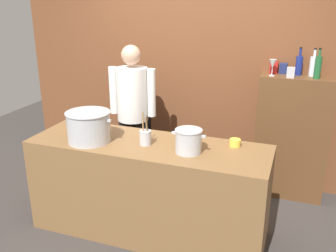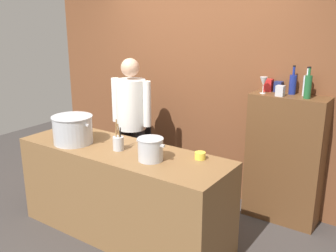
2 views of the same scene
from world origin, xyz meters
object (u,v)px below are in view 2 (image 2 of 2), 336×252
stockpot_small (151,149)px  wine_bottle_cobalt (293,84)px  wine_glass_tall (263,82)px  spice_tin_silver (280,91)px  stockpot_large (73,130)px  wine_bottle_clear (307,85)px  utensil_crock (118,143)px  spice_tin_red (269,85)px  wine_bottle_green (308,86)px  chef (132,118)px  butter_jar (200,156)px  spice_tin_navy (278,87)px

stockpot_small → wine_bottle_cobalt: wine_bottle_cobalt is taller
wine_glass_tall → spice_tin_silver: (0.19, -0.03, -0.07)m
stockpot_large → wine_bottle_clear: 2.34m
stockpot_large → stockpot_small: size_ratio=1.56×
utensil_crock → wine_glass_tall: bearing=50.9°
spice_tin_red → wine_bottle_green: bearing=-17.3°
wine_bottle_green → spice_tin_red: 0.45m
stockpot_large → wine_bottle_cobalt: wine_bottle_cobalt is taller
wine_bottle_cobalt → chef: bearing=-162.8°
wine_glass_tall → spice_tin_red: bearing=88.0°
utensil_crock → wine_bottle_clear: 1.92m
chef → wine_bottle_green: wine_bottle_green is taller
chef → wine_bottle_cobalt: bearing=-167.5°
wine_bottle_cobalt → utensil_crock: bearing=-132.8°
chef → wine_bottle_cobalt: 1.82m
stockpot_small → spice_tin_red: (0.54, 1.34, 0.42)m
chef → stockpot_small: size_ratio=5.66×
butter_jar → wine_glass_tall: (0.19, 0.93, 0.54)m
wine_bottle_clear → spice_tin_red: (-0.39, 0.01, -0.04)m
wine_bottle_cobalt → stockpot_large: bearing=-140.8°
stockpot_small → spice_tin_navy: size_ratio=2.68×
spice_tin_silver → wine_bottle_cobalt: bearing=66.7°
utensil_crock → spice_tin_navy: 1.74m
wine_bottle_cobalt → spice_tin_red: bearing=177.8°
wine_bottle_cobalt → spice_tin_navy: (-0.15, 0.03, -0.05)m
butter_jar → wine_glass_tall: bearing=78.6°
wine_bottle_clear → spice_tin_navy: (-0.29, 0.04, -0.05)m
utensil_crock → spice_tin_silver: (1.13, 1.13, 0.44)m
stockpot_small → wine_bottle_clear: 1.68m
wine_bottle_cobalt → spice_tin_red: wine_bottle_cobalt is taller
spice_tin_red → utensil_crock: bearing=-126.0°
chef → wine_bottle_clear: size_ratio=5.83×
wine_bottle_cobalt → spice_tin_silver: bearing=-113.3°
wine_bottle_green → wine_glass_tall: size_ratio=1.79×
wine_bottle_green → spice_tin_navy: size_ratio=2.79×
wine_glass_tall → spice_tin_navy: bearing=58.9°
chef → spice_tin_red: chef is taller
stockpot_small → butter_jar: stockpot_small is taller
wine_bottle_green → stockpot_small: bearing=-128.8°
chef → wine_bottle_cobalt: (1.67, 0.52, 0.50)m
wine_bottle_clear → utensil_crock: bearing=-136.0°
wine_bottle_green → spice_tin_red: wine_bottle_green is taller
utensil_crock → wine_bottle_cobalt: 1.83m
wine_bottle_green → spice_tin_red: (-0.43, 0.13, -0.05)m
butter_jar → spice_tin_silver: bearing=67.4°
wine_bottle_cobalt → wine_bottle_green: 0.22m
spice_tin_red → wine_glass_tall: bearing=-92.0°
wine_glass_tall → stockpot_large: bearing=-139.1°
wine_bottle_clear → spice_tin_red: size_ratio=2.21×
stockpot_large → wine_bottle_cobalt: 2.24m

